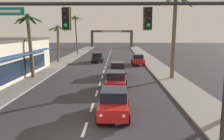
{
  "coord_description": "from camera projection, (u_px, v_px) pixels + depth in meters",
  "views": [
    {
      "loc": [
        1.72,
        -10.9,
        5.19
      ],
      "look_at": [
        1.35,
        8.0,
        2.2
      ],
      "focal_mm": 38.25,
      "sensor_mm": 36.0,
      "label": 1
    }
  ],
  "objects": [
    {
      "name": "traffic_signal_mast",
      "position": [
        152.0,
        34.0,
        10.62
      ],
      "size": [
        11.01,
        0.41,
        7.17
      ],
      "color": "#2D2D33",
      "rests_on": "ground"
    },
    {
      "name": "sidewalk_right",
      "position": [
        163.0,
        72.0,
        31.19
      ],
      "size": [
        3.2,
        110.0,
        0.14
      ],
      "primitive_type": "cube",
      "color": "gray",
      "rests_on": "ground"
    },
    {
      "name": "ground_plane",
      "position": [
        81.0,
        140.0,
        11.61
      ],
      "size": [
        220.0,
        220.0,
        0.0
      ],
      "primitive_type": "plane",
      "color": "#2D2D33"
    },
    {
      "name": "palm_left_farthest",
      "position": [
        76.0,
        27.0,
        55.01
      ],
      "size": [
        3.83,
        3.73,
        9.0
      ],
      "color": "brown",
      "rests_on": "ground"
    },
    {
      "name": "town_gateway_arch",
      "position": [
        112.0,
        36.0,
        82.14
      ],
      "size": [
        14.47,
        0.9,
        5.9
      ],
      "color": "#423D38",
      "rests_on": "ground"
    },
    {
      "name": "sedan_lead_at_stop_bar",
      "position": [
        114.0,
        102.0,
        14.93
      ],
      "size": [
        2.04,
        4.49,
        1.68
      ],
      "color": "red",
      "rests_on": "ground"
    },
    {
      "name": "sedan_third_in_queue",
      "position": [
        116.0,
        80.0,
        21.72
      ],
      "size": [
        2.12,
        4.51,
        1.68
      ],
      "color": "red",
      "rests_on": "ground"
    },
    {
      "name": "lane_markings",
      "position": [
        107.0,
        73.0,
        31.04
      ],
      "size": [
        4.28,
        87.07,
        0.01
      ],
      "color": "silver",
      "rests_on": "ground"
    },
    {
      "name": "palm_left_third",
      "position": [
        58.0,
        37.0,
        40.98
      ],
      "size": [
        3.52,
        3.54,
        6.41
      ],
      "color": "brown",
      "rests_on": "ground"
    },
    {
      "name": "sedan_parked_nearest_kerb",
      "position": [
        138.0,
        59.0,
        38.63
      ],
      "size": [
        2.0,
        4.47,
        1.68
      ],
      "color": "red",
      "rests_on": "ground"
    },
    {
      "name": "sidewalk_left",
      "position": [
        45.0,
        72.0,
        31.5
      ],
      "size": [
        3.2,
        110.0,
        0.14
      ],
      "primitive_type": "cube",
      "color": "gray",
      "rests_on": "ground"
    },
    {
      "name": "palm_left_second",
      "position": [
        29.0,
        34.0,
        26.5
      ],
      "size": [
        3.2,
        3.23,
        7.25
      ],
      "color": "brown",
      "rests_on": "ground"
    },
    {
      "name": "palm_right_second",
      "position": [
        174.0,
        25.0,
        25.85
      ],
      "size": [
        3.78,
        3.93,
        9.27
      ],
      "color": "brown",
      "rests_on": "ground"
    },
    {
      "name": "sedan_oncoming_far",
      "position": [
        98.0,
        57.0,
        41.97
      ],
      "size": [
        1.96,
        4.46,
        1.68
      ],
      "color": "black",
      "rests_on": "ground"
    },
    {
      "name": "sedan_fifth_in_queue",
      "position": [
        118.0,
        69.0,
        28.5
      ],
      "size": [
        1.98,
        4.46,
        1.68
      ],
      "color": "black",
      "rests_on": "ground"
    }
  ]
}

